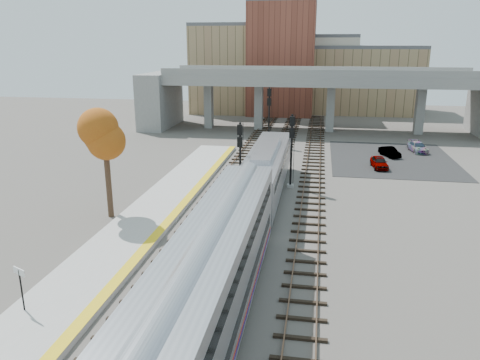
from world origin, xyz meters
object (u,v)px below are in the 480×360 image
(locomotive, at_px, (266,170))
(signal_mast_near, at_px, (240,163))
(coach, at_px, (206,296))
(signal_mast_far, at_px, (269,116))
(signal_mast_mid, at_px, (291,152))
(tree, at_px, (104,134))
(car_a, at_px, (379,162))
(car_b, at_px, (390,152))
(car_c, at_px, (418,147))

(locomotive, bearing_deg, signal_mast_near, -144.35)
(coach, distance_m, signal_mast_far, 43.71)
(signal_mast_near, bearing_deg, signal_mast_mid, 44.23)
(signal_mast_near, xyz_separation_m, signal_mast_mid, (4.10, 3.99, 0.14))
(coach, bearing_deg, tree, 126.87)
(signal_mast_mid, xyz_separation_m, tree, (-13.34, -9.97, 3.20))
(signal_mast_mid, relative_size, car_a, 1.85)
(locomotive, bearing_deg, coach, -90.00)
(locomotive, distance_m, coach, 22.61)
(signal_mast_mid, bearing_deg, car_a, 43.96)
(coach, height_order, car_a, coach)
(signal_mast_near, distance_m, signal_mast_far, 22.56)
(coach, relative_size, signal_mast_near, 3.73)
(locomotive, relative_size, signal_mast_mid, 2.76)
(coach, height_order, signal_mast_mid, signal_mast_mid)
(signal_mast_near, height_order, car_b, signal_mast_near)
(locomotive, relative_size, car_a, 5.11)
(coach, bearing_deg, signal_mast_mid, 85.44)
(locomotive, relative_size, signal_mast_near, 2.85)
(coach, height_order, car_c, coach)
(coach, distance_m, tree, 19.27)
(locomotive, xyz_separation_m, car_a, (11.03, 11.19, -1.60))
(coach, xyz_separation_m, signal_mast_far, (-2.10, 43.65, 1.07))
(locomotive, xyz_separation_m, signal_mast_mid, (2.00, 2.48, 1.11))
(car_a, distance_m, car_c, 10.54)
(car_b, relative_size, car_c, 0.83)
(signal_mast_near, relative_size, car_a, 1.80)
(signal_mast_near, xyz_separation_m, car_c, (18.76, 21.60, -2.61))
(tree, bearing_deg, locomotive, 33.44)
(signal_mast_far, bearing_deg, locomotive, -84.30)
(signal_mast_near, relative_size, signal_mast_far, 0.88)
(locomotive, distance_m, signal_mast_mid, 3.38)
(signal_mast_near, xyz_separation_m, car_b, (14.97, 18.37, -2.65))
(signal_mast_far, bearing_deg, tree, -107.94)
(locomotive, xyz_separation_m, car_b, (12.87, 16.86, -1.67))
(signal_mast_near, relative_size, car_c, 1.61)
(coach, relative_size, tree, 2.81)
(signal_mast_mid, distance_m, car_c, 23.08)
(signal_mast_near, bearing_deg, tree, -147.08)
(car_c, bearing_deg, signal_mast_near, -140.17)
(tree, bearing_deg, coach, -53.13)
(tree, height_order, car_b, tree)
(signal_mast_near, distance_m, car_a, 18.44)
(signal_mast_far, bearing_deg, car_b, -15.59)
(locomotive, relative_size, car_b, 5.54)
(coach, height_order, tree, tree)
(coach, bearing_deg, signal_mast_near, 95.68)
(car_a, bearing_deg, locomotive, -139.94)
(coach, xyz_separation_m, tree, (-11.34, 15.12, 3.79))
(signal_mast_far, relative_size, tree, 0.85)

